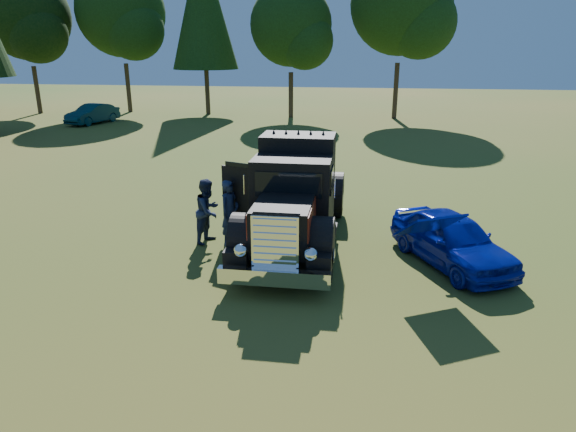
{
  "coord_description": "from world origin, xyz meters",
  "views": [
    {
      "loc": [
        1.6,
        -10.83,
        5.37
      ],
      "look_at": [
        -0.16,
        1.35,
        1.27
      ],
      "focal_mm": 32.0,
      "sensor_mm": 36.0,
      "label": 1
    }
  ],
  "objects_px": {
    "hotrod_coupe": "(452,239)",
    "spectator_near": "(230,213)",
    "diamond_t_truck": "(294,202)",
    "distant_teal_car": "(93,114)",
    "spectator_far": "(208,211)"
  },
  "relations": [
    {
      "from": "spectator_near",
      "to": "distant_teal_car",
      "type": "xyz_separation_m",
      "value": [
        -15.71,
        21.65,
        -0.24
      ]
    },
    {
      "from": "hotrod_coupe",
      "to": "distant_teal_car",
      "type": "bearing_deg",
      "value": 134.27
    },
    {
      "from": "diamond_t_truck",
      "to": "spectator_near",
      "type": "height_order",
      "value": "diamond_t_truck"
    },
    {
      "from": "spectator_far",
      "to": "distant_teal_car",
      "type": "distance_m",
      "value": 26.29
    },
    {
      "from": "diamond_t_truck",
      "to": "hotrod_coupe",
      "type": "xyz_separation_m",
      "value": [
        4.16,
        -0.71,
        -0.6
      ]
    },
    {
      "from": "spectator_near",
      "to": "spectator_far",
      "type": "bearing_deg",
      "value": 107.94
    },
    {
      "from": "diamond_t_truck",
      "to": "spectator_far",
      "type": "height_order",
      "value": "diamond_t_truck"
    },
    {
      "from": "spectator_far",
      "to": "distant_teal_car",
      "type": "xyz_separation_m",
      "value": [
        -15.05,
        21.56,
        -0.24
      ]
    },
    {
      "from": "diamond_t_truck",
      "to": "distant_teal_car",
      "type": "bearing_deg",
      "value": 129.12
    },
    {
      "from": "hotrod_coupe",
      "to": "distant_teal_car",
      "type": "height_order",
      "value": "hotrod_coupe"
    },
    {
      "from": "hotrod_coupe",
      "to": "spectator_near",
      "type": "bearing_deg",
      "value": 174.64
    },
    {
      "from": "spectator_far",
      "to": "spectator_near",
      "type": "bearing_deg",
      "value": -82.29
    },
    {
      "from": "spectator_near",
      "to": "distant_teal_car",
      "type": "relative_size",
      "value": 0.44
    },
    {
      "from": "diamond_t_truck",
      "to": "hotrod_coupe",
      "type": "relative_size",
      "value": 1.65
    },
    {
      "from": "spectator_far",
      "to": "distant_teal_car",
      "type": "relative_size",
      "value": 0.44
    }
  ]
}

